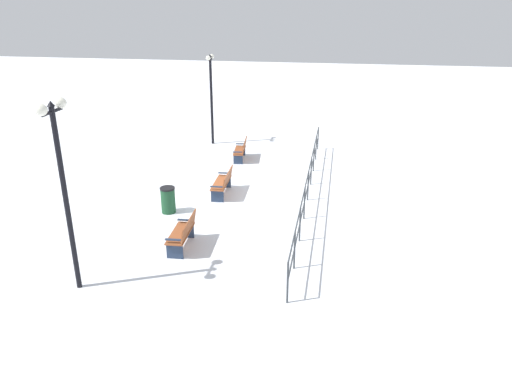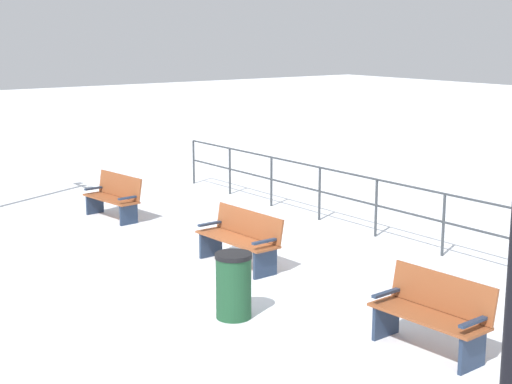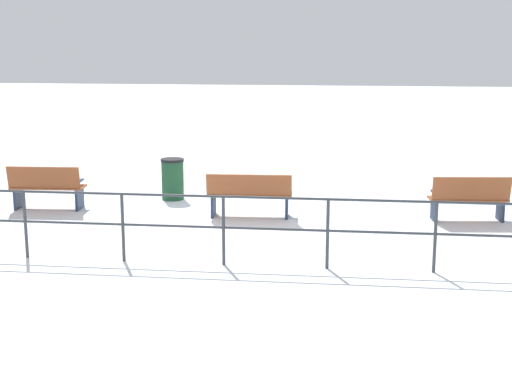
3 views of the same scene
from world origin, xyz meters
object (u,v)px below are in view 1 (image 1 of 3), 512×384
Objects in this scene: bench_second at (223,182)px; lamppost_middle at (61,168)px; bench_third at (183,233)px; trash_bin at (168,200)px; lamppost_near at (211,88)px; bench_nearest at (241,150)px.

lamppost_middle is at bearing 69.73° from bench_second.
bench_third is at bearing 85.13° from bench_second.
bench_second is 7.43m from lamppost_middle.
lamppost_middle is (2.11, 6.60, 2.67)m from bench_second.
bench_second is at bearing -95.45° from bench_third.
lamppost_near is at bearing -85.46° from trash_bin.
bench_third is at bearing 118.82° from trash_bin.
bench_nearest is 1.70× the size of trash_bin.
bench_third is 1.69× the size of trash_bin.
trash_bin is at bearing -97.99° from lamppost_middle.
bench_third is 0.32× the size of lamppost_middle.
bench_nearest is at bearing -90.01° from bench_second.
bench_nearest is at bearing -101.68° from trash_bin.
bench_nearest reaches higher than bench_second.
bench_second is (-0.19, 4.19, 0.01)m from bench_nearest.
bench_second is at bearing -107.68° from lamppost_middle.
lamppost_middle reaches higher than bench_third.
bench_third is (-0.02, 8.37, 0.01)m from bench_nearest.
trash_bin is at bearing 72.21° from bench_nearest.
bench_nearest is at bearing -93.01° from bench_third.
bench_nearest is 4.19m from bench_second.
lamppost_middle is at bearing 73.81° from bench_nearest.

